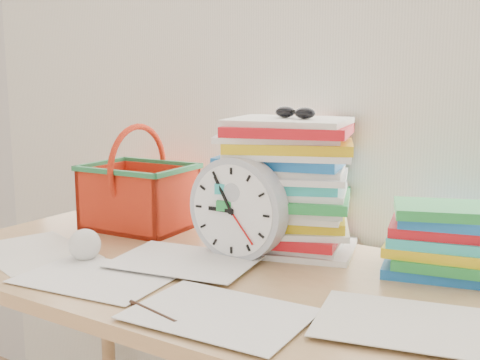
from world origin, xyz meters
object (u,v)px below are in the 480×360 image
Objects in this scene: paper_stack at (286,185)px; basket at (139,178)px; desk at (215,300)px; clock at (238,209)px; book_stack at (447,239)px.

paper_stack is 0.44m from basket.
desk is 0.33m from paper_stack.
paper_stack is (0.06, 0.22, 0.24)m from desk.
basket reaches higher than clock.
book_stack is at bearing 2.74° from paper_stack.
book_stack is (0.38, 0.02, -0.08)m from paper_stack.
book_stack is 0.83m from basket.
paper_stack is 0.15m from clock.
basket is (-0.44, -0.04, -0.02)m from paper_stack.
desk is 0.52m from book_stack.
book_stack is (0.44, 0.24, 0.15)m from desk.
paper_stack reaches higher than clock.
clock is (0.01, 0.08, 0.20)m from desk.
paper_stack is 1.14× the size of basket.
desk is 4.93× the size of basket.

